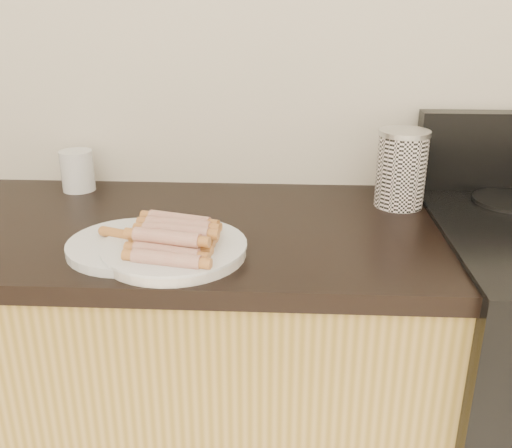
# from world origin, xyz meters

# --- Properties ---
(wall_back) EXTENTS (4.00, 0.04, 2.60)m
(wall_back) POSITION_xyz_m (0.00, 2.00, 1.30)
(wall_back) COLOR silver
(wall_back) RESTS_ON ground
(burner_far_left) EXTENTS (0.18, 0.18, 0.01)m
(burner_far_left) POSITION_xyz_m (0.61, 1.84, 0.92)
(burner_far_left) COLOR black
(burner_far_left) RESTS_ON stove
(main_plate) EXTENTS (0.29, 0.29, 0.02)m
(main_plate) POSITION_xyz_m (-0.16, 1.53, 0.91)
(main_plate) COLOR white
(main_plate) RESTS_ON counter_slab
(side_plate) EXTENTS (0.34, 0.34, 0.02)m
(side_plate) POSITION_xyz_m (-0.25, 1.55, 0.91)
(side_plate) COLOR white
(side_plate) RESTS_ON counter_slab
(hotdog_pile) EXTENTS (0.13, 0.24, 0.05)m
(hotdog_pile) POSITION_xyz_m (-0.16, 1.53, 0.94)
(hotdog_pile) COLOR maroon
(hotdog_pile) RESTS_ON main_plate
(plain_sausages) EXTENTS (0.14, 0.07, 0.02)m
(plain_sausages) POSITION_xyz_m (-0.25, 1.55, 0.93)
(plain_sausages) COLOR #AD6536
(plain_sausages) RESTS_ON side_plate
(canister) EXTENTS (0.12, 0.12, 0.19)m
(canister) POSITION_xyz_m (0.34, 1.84, 0.99)
(canister) COLOR white
(canister) RESTS_ON counter_slab
(mug) EXTENTS (0.08, 0.08, 0.11)m
(mug) POSITION_xyz_m (-0.48, 1.92, 0.95)
(mug) COLOR silver
(mug) RESTS_ON counter_slab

